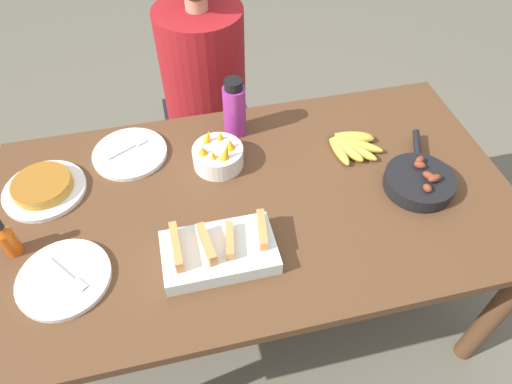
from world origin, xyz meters
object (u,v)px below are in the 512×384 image
object	(u,v)px
banana_bunch	(350,144)
frittata_plate_center	(43,188)
melon_tray	(219,251)
empty_plate_near_front	(130,153)
hot_sauce_bottle	(8,239)
person_figure	(207,109)
water_bottle	(236,108)
skillet	(419,181)
empty_plate_far_left	(64,278)
fruit_bowl_mango	(218,155)

from	to	relation	value
banana_bunch	frittata_plate_center	world-z (taller)	frittata_plate_center
melon_tray	empty_plate_near_front	size ratio (longest dim) A/B	1.25
hot_sauce_bottle	person_figure	distance (m)	1.08
water_bottle	hot_sauce_bottle	size ratio (longest dim) A/B	1.54
banana_bunch	hot_sauce_bottle	size ratio (longest dim) A/B	1.29
skillet	melon_tray	bearing A→B (deg)	123.45
empty_plate_far_left	person_figure	size ratio (longest dim) A/B	0.21
empty_plate_near_front	frittata_plate_center	bearing A→B (deg)	-158.02
empty_plate_near_front	water_bottle	xyz separation A→B (m)	(0.39, 0.04, 0.10)
empty_plate_far_left	water_bottle	xyz separation A→B (m)	(0.59, 0.51, 0.10)
empty_plate_far_left	person_figure	bearing A→B (deg)	60.18
water_bottle	person_figure	bearing A→B (deg)	98.27
hot_sauce_bottle	person_figure	xyz separation A→B (m)	(0.67, 0.79, -0.27)
banana_bunch	empty_plate_far_left	distance (m)	1.02
banana_bunch	fruit_bowl_mango	size ratio (longest dim) A/B	1.08
banana_bunch	melon_tray	size ratio (longest dim) A/B	0.58
melon_tray	water_bottle	world-z (taller)	water_bottle
hot_sauce_bottle	empty_plate_near_front	bearing A→B (deg)	44.03
empty_plate_far_left	fruit_bowl_mango	xyz separation A→B (m)	(0.50, 0.35, 0.03)
fruit_bowl_mango	water_bottle	distance (m)	0.19
frittata_plate_center	banana_bunch	bearing A→B (deg)	-1.53
frittata_plate_center	fruit_bowl_mango	xyz separation A→B (m)	(0.57, -0.00, 0.02)
frittata_plate_center	fruit_bowl_mango	distance (m)	0.57
skillet	frittata_plate_center	bearing A→B (deg)	101.23
melon_tray	fruit_bowl_mango	size ratio (longest dim) A/B	1.88
hot_sauce_bottle	skillet	bearing A→B (deg)	-1.45
fruit_bowl_mango	hot_sauce_bottle	size ratio (longest dim) A/B	1.19
person_figure	empty_plate_near_front	bearing A→B (deg)	-125.50
banana_bunch	empty_plate_near_front	bearing A→B (deg)	169.57
empty_plate_near_front	hot_sauce_bottle	size ratio (longest dim) A/B	1.78
frittata_plate_center	empty_plate_far_left	distance (m)	0.36
frittata_plate_center	hot_sauce_bottle	bearing A→B (deg)	-106.91
fruit_bowl_mango	empty_plate_near_front	bearing A→B (deg)	158.94
melon_tray	empty_plate_far_left	xyz separation A→B (m)	(-0.43, 0.02, -0.02)
melon_tray	hot_sauce_bottle	distance (m)	0.60
person_figure	banana_bunch	bearing A→B (deg)	-54.24
skillet	person_figure	distance (m)	1.04
melon_tray	frittata_plate_center	xyz separation A→B (m)	(-0.51, 0.38, -0.01)
skillet	person_figure	bearing A→B (deg)	58.53
banana_bunch	skillet	world-z (taller)	skillet
frittata_plate_center	person_figure	xyz separation A→B (m)	(0.61, 0.57, -0.23)
melon_tray	empty_plate_far_left	world-z (taller)	melon_tray
melon_tray	frittata_plate_center	world-z (taller)	melon_tray
skillet	fruit_bowl_mango	world-z (taller)	fruit_bowl_mango
banana_bunch	melon_tray	distance (m)	0.63
empty_plate_far_left	hot_sauce_bottle	distance (m)	0.20
water_bottle	fruit_bowl_mango	bearing A→B (deg)	-121.62
empty_plate_near_front	person_figure	xyz separation A→B (m)	(0.33, 0.46, -0.22)
melon_tray	empty_plate_far_left	distance (m)	0.43
skillet	fruit_bowl_mango	size ratio (longest dim) A/B	1.96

